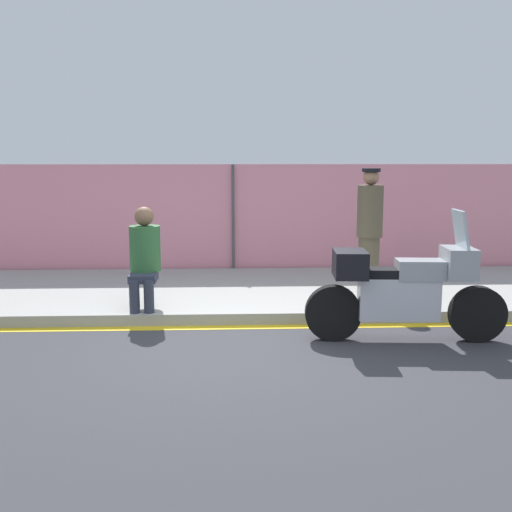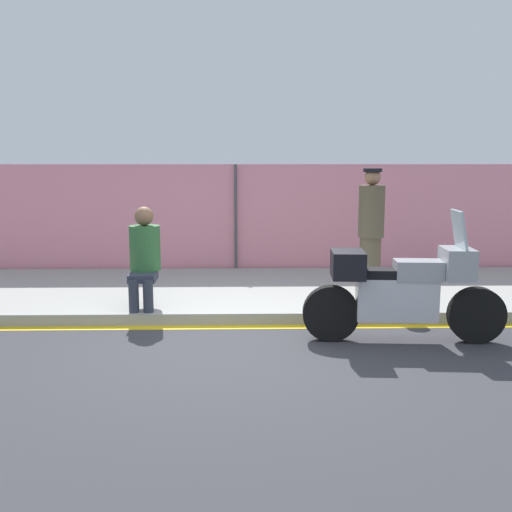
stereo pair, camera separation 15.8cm
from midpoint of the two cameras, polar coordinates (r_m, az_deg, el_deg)
The scene contains 7 objects.
ground_plane at distance 6.62m, azimuth -2.67°, elevation -8.79°, with size 120.00×120.00×0.00m, color #38383D.
sidewalk at distance 9.03m, azimuth -2.61°, elevation -3.42°, with size 39.88×3.19×0.15m.
curb_paint_stripe at distance 7.41m, azimuth -2.64°, elevation -6.79°, with size 39.88×0.18×0.01m.
storefront_fence at distance 10.55m, azimuth -2.62°, elevation 3.40°, with size 37.88×0.17×1.96m.
motorcycle at distance 6.92m, azimuth 13.27°, elevation -3.06°, with size 2.27×0.60×1.50m.
officer_standing at distance 8.99m, azimuth 10.27°, elevation 2.72°, with size 0.38×0.38×1.77m.
person_seated_on_curb at distance 7.86m, azimuth -11.14°, elevation 0.35°, with size 0.40×0.68×1.30m.
Camera 1 is at (-0.04, -6.29, 2.04)m, focal length 42.00 mm.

